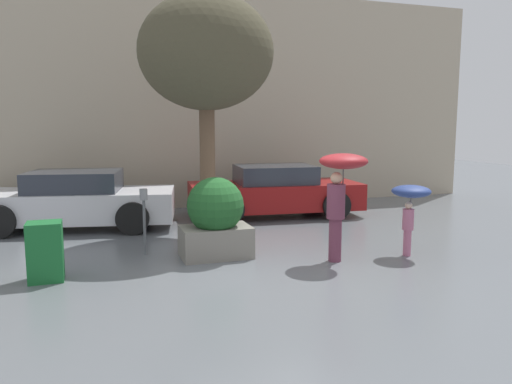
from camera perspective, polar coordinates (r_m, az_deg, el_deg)
ground_plane at (r=8.18m, az=0.80°, el=-8.91°), size 40.00×40.00×0.00m
building_facade at (r=14.15m, az=-7.98°, el=10.41°), size 18.00×0.30×6.00m
planter_box at (r=8.83m, az=-4.65°, el=-2.96°), size 1.23×1.00×1.43m
person_adult at (r=8.59m, az=9.65°, el=1.35°), size 0.82×0.82×1.86m
person_child at (r=9.30m, az=17.25°, el=-0.69°), size 0.69×0.69×1.27m
parked_car_near at (r=12.75m, az=2.15°, el=0.02°), size 4.44×2.29×1.29m
parked_car_far at (r=11.97m, az=-19.92°, el=-0.97°), size 4.61×2.58×1.29m
street_tree at (r=10.51m, az=-5.73°, el=15.41°), size 2.75×2.75×4.95m
parking_meter at (r=9.16m, az=-12.69°, el=-1.72°), size 0.14×0.14×1.20m
newspaper_box at (r=8.18m, az=-22.94°, el=-6.29°), size 0.50×0.44×0.90m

